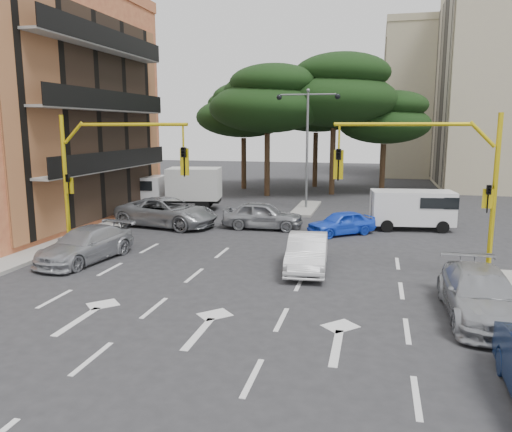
{
  "coord_description": "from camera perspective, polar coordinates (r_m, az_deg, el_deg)",
  "views": [
    {
      "loc": [
        4.49,
        -16.99,
        5.54
      ],
      "look_at": [
        -0.61,
        4.17,
        1.6
      ],
      "focal_mm": 35.0,
      "sensor_mm": 36.0,
      "label": 1
    }
  ],
  "objects": [
    {
      "name": "ground",
      "position": [
        18.43,
        -1.2,
        -7.24
      ],
      "size": [
        120.0,
        120.0,
        0.0
      ],
      "primitive_type": "plane",
      "color": "#28282B",
      "rests_on": "ground"
    },
    {
      "name": "median_strip",
      "position": [
        33.74,
        5.73,
        0.88
      ],
      "size": [
        1.4,
        6.0,
        0.15
      ],
      "primitive_type": "cube",
      "color": "gray",
      "rests_on": "ground"
    },
    {
      "name": "apartment_beige_far",
      "position": [
        61.64,
        21.95,
        12.15
      ],
      "size": [
        16.2,
        12.15,
        16.7
      ],
      "color": "#BCB28D",
      "rests_on": "ground"
    },
    {
      "name": "pine_left_near",
      "position": [
        39.91,
        1.38,
        13.22
      ],
      "size": [
        9.15,
        9.15,
        10.23
      ],
      "color": "#382616",
      "rests_on": "ground"
    },
    {
      "name": "pine_center",
      "position": [
        41.19,
        9.02,
        13.97
      ],
      "size": [
        9.98,
        9.98,
        11.16
      ],
      "color": "#382616",
      "rests_on": "ground"
    },
    {
      "name": "pine_left_far",
      "position": [
        44.47,
        -1.38,
        12.02
      ],
      "size": [
        8.32,
        8.32,
        9.3
      ],
      "color": "#382616",
      "rests_on": "ground"
    },
    {
      "name": "pine_right",
      "position": [
        42.96,
        14.58,
        10.84
      ],
      "size": [
        7.49,
        7.49,
        8.37
      ],
      "color": "#382616",
      "rests_on": "ground"
    },
    {
      "name": "pine_back",
      "position": [
        46.32,
        6.98,
        12.74
      ],
      "size": [
        9.15,
        9.15,
        10.23
      ],
      "color": "#382616",
      "rests_on": "ground"
    },
    {
      "name": "signal_mast_right",
      "position": [
        19.2,
        20.5,
        4.66
      ],
      "size": [
        5.79,
        0.37,
        6.0
      ],
      "color": "gold",
      "rests_on": "ground"
    },
    {
      "name": "signal_mast_left",
      "position": [
        22.15,
        -17.22,
        5.51
      ],
      "size": [
        5.79,
        0.37,
        6.0
      ],
      "color": "gold",
      "rests_on": "ground"
    },
    {
      "name": "street_lamp_center",
      "position": [
        33.3,
        5.9,
        10.01
      ],
      "size": [
        4.16,
        0.36,
        7.77
      ],
      "color": "slate",
      "rests_on": "median_strip"
    },
    {
      "name": "car_white_hatch",
      "position": [
        19.52,
        5.88,
        -4.17
      ],
      "size": [
        1.79,
        4.33,
        1.39
      ],
      "primitive_type": "imported",
      "rotation": [
        0.0,
        0.0,
        0.08
      ],
      "color": "silver",
      "rests_on": "ground"
    },
    {
      "name": "car_blue_compact",
      "position": [
        26.09,
        9.74,
        -0.77
      ],
      "size": [
        3.74,
        3.36,
        1.23
      ],
      "primitive_type": "imported",
      "rotation": [
        0.0,
        0.0,
        -0.91
      ],
      "color": "blue",
      "rests_on": "ground"
    },
    {
      "name": "car_silver_wagon",
      "position": [
        21.89,
        -18.9,
        -3.11
      ],
      "size": [
        2.65,
        4.99,
        1.38
      ],
      "primitive_type": "imported",
      "rotation": [
        0.0,
        0.0,
        -0.16
      ],
      "color": "#9FA1A6",
      "rests_on": "ground"
    },
    {
      "name": "car_silver_cross_a",
      "position": [
        28.24,
        -10.13,
        0.44
      ],
      "size": [
        6.19,
        3.7,
        1.61
      ],
      "primitive_type": "imported",
      "rotation": [
        0.0,
        0.0,
        1.38
      ],
      "color": "gray",
      "rests_on": "ground"
    },
    {
      "name": "car_silver_cross_b",
      "position": [
        27.17,
        0.79,
        0.09
      ],
      "size": [
        4.41,
        1.87,
        1.49
      ],
      "primitive_type": "imported",
      "rotation": [
        0.0,
        0.0,
        1.6
      ],
      "color": "gray",
      "rests_on": "ground"
    },
    {
      "name": "car_silver_parked",
      "position": [
        16.05,
        24.29,
        -8.18
      ],
      "size": [
        2.07,
        4.94,
        1.43
      ],
      "primitive_type": "imported",
      "rotation": [
        0.0,
        0.0,
        0.02
      ],
      "color": "#999BA1",
      "rests_on": "ground"
    },
    {
      "name": "van_white",
      "position": [
        28.27,
        17.38,
        0.69
      ],
      "size": [
        4.51,
        2.51,
        2.14
      ],
      "primitive_type": null,
      "rotation": [
        0.0,
        0.0,
        -1.43
      ],
      "color": "white",
      "rests_on": "ground"
    },
    {
      "name": "box_truck_a",
      "position": [
        33.78,
        -8.77,
        3.1
      ],
      "size": [
        6.02,
        3.35,
        2.8
      ],
      "primitive_type": null,
      "rotation": [
        0.0,
        0.0,
        1.75
      ],
      "color": "silver",
      "rests_on": "ground"
    }
  ]
}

